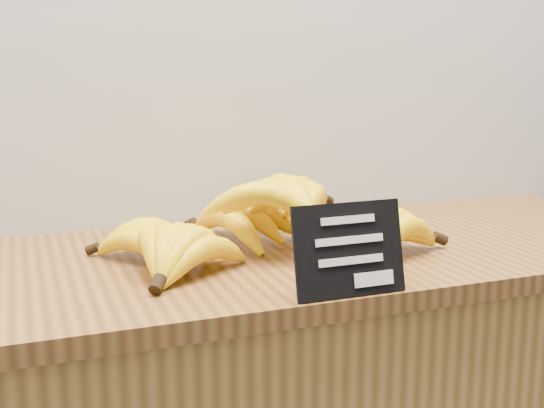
{
  "coord_description": "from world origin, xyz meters",
  "views": [
    {
      "loc": [
        -0.53,
        1.71,
        1.24
      ],
      "look_at": [
        -0.16,
        2.7,
        1.02
      ],
      "focal_mm": 45.0,
      "sensor_mm": 36.0,
      "label": 1
    }
  ],
  "objects": [
    {
      "name": "chalkboard_sign",
      "position": [
        -0.12,
        2.5,
        0.99
      ],
      "size": [
        0.16,
        0.04,
        0.13
      ],
      "primitive_type": "cube",
      "rotation": [
        -0.23,
        0.0,
        0.0
      ],
      "color": "black",
      "rests_on": "counter_top"
    },
    {
      "name": "banana_pile",
      "position": [
        -0.17,
        2.74,
        0.98
      ],
      "size": [
        0.59,
        0.41,
        0.12
      ],
      "color": "yellow",
      "rests_on": "counter_top"
    },
    {
      "name": "counter_top",
      "position": [
        -0.16,
        2.75,
        0.92
      ],
      "size": [
        1.57,
        0.54,
        0.03
      ],
      "primitive_type": "cube",
      "color": "brown",
      "rests_on": "counter"
    }
  ]
}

